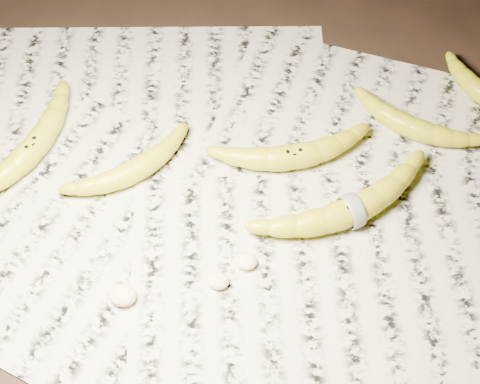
% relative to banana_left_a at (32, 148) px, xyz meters
% --- Properties ---
extents(ground, '(3.00, 3.00, 0.00)m').
position_rel_banana_left_a_xyz_m(ground, '(0.33, -0.05, -0.03)').
color(ground, black).
rests_on(ground, ground).
extents(newspaper_patch, '(0.90, 0.70, 0.01)m').
position_rel_banana_left_a_xyz_m(newspaper_patch, '(0.32, -0.02, -0.02)').
color(newspaper_patch, '#BDB9A2').
rests_on(newspaper_patch, ground).
extents(banana_left_a, '(0.12, 0.22, 0.04)m').
position_rel_banana_left_a_xyz_m(banana_left_a, '(0.00, 0.00, 0.00)').
color(banana_left_a, gold).
rests_on(banana_left_a, newspaper_patch).
extents(banana_left_b, '(0.16, 0.16, 0.03)m').
position_rel_banana_left_a_xyz_m(banana_left_b, '(0.15, -0.01, -0.00)').
color(banana_left_b, gold).
rests_on(banana_left_b, newspaper_patch).
extents(banana_center, '(0.21, 0.13, 0.04)m').
position_rel_banana_left_a_xyz_m(banana_center, '(0.37, 0.06, -0.00)').
color(banana_center, gold).
rests_on(banana_center, newspaper_patch).
extents(banana_taped, '(0.23, 0.20, 0.04)m').
position_rel_banana_left_a_xyz_m(banana_taped, '(0.46, -0.01, 0.00)').
color(banana_taped, gold).
rests_on(banana_taped, newspaper_patch).
extents(banana_upper_a, '(0.18, 0.10, 0.03)m').
position_rel_banana_left_a_xyz_m(banana_upper_a, '(0.53, 0.15, -0.00)').
color(banana_upper_a, gold).
rests_on(banana_upper_a, newspaper_patch).
extents(measuring_tape, '(0.03, 0.04, 0.05)m').
position_rel_banana_left_a_xyz_m(measuring_tape, '(0.46, -0.01, 0.00)').
color(measuring_tape, white).
rests_on(measuring_tape, newspaper_patch).
extents(flesh_chunk_a, '(0.04, 0.03, 0.02)m').
position_rel_banana_left_a_xyz_m(flesh_chunk_a, '(0.19, -0.19, -0.01)').
color(flesh_chunk_a, '#FAEAC2').
rests_on(flesh_chunk_a, newspaper_patch).
extents(flesh_chunk_b, '(0.03, 0.02, 0.02)m').
position_rel_banana_left_a_xyz_m(flesh_chunk_b, '(0.30, -0.14, -0.01)').
color(flesh_chunk_b, '#FAEAC2').
rests_on(flesh_chunk_b, newspaper_patch).
extents(flesh_chunk_c, '(0.03, 0.02, 0.02)m').
position_rel_banana_left_a_xyz_m(flesh_chunk_c, '(0.33, -0.11, -0.01)').
color(flesh_chunk_c, '#FAEAC2').
rests_on(flesh_chunk_c, newspaper_patch).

